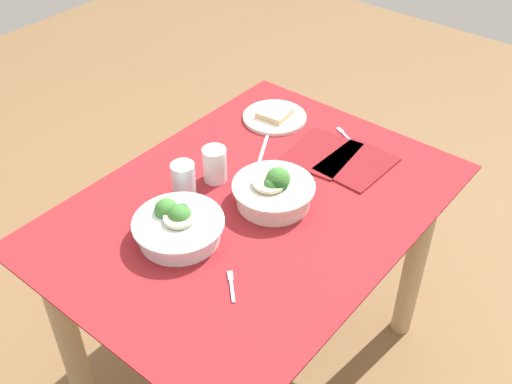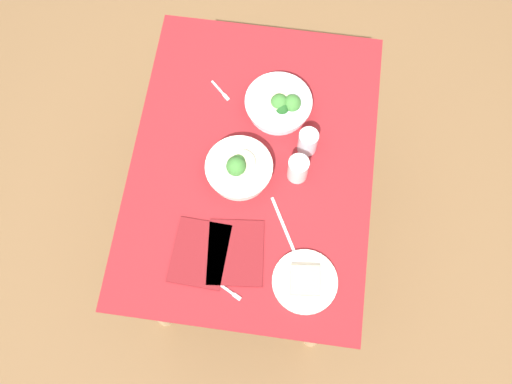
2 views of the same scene
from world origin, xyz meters
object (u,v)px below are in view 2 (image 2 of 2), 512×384
(broccoli_bowl_near, at_px, (239,169))
(water_glass_side, at_px, (308,142))
(table_knife_left, at_px, (283,224))
(napkin_folded_lower, at_px, (236,252))
(broccoli_bowl_far, at_px, (279,105))
(bread_side_plate, at_px, (305,281))
(napkin_folded_upper, at_px, (200,253))
(fork_by_near_bowl, at_px, (221,92))
(water_glass_center, at_px, (298,169))
(fork_by_far_bowl, at_px, (229,291))

(broccoli_bowl_near, xyz_separation_m, water_glass_side, (-0.12, 0.22, 0.01))
(water_glass_side, xyz_separation_m, table_knife_left, (0.28, -0.05, -0.05))
(broccoli_bowl_near, xyz_separation_m, napkin_folded_lower, (0.27, 0.03, -0.04))
(broccoli_bowl_far, xyz_separation_m, table_knife_left, (0.42, 0.06, -0.03))
(broccoli_bowl_near, bearing_deg, napkin_folded_lower, 6.21)
(bread_side_plate, bearing_deg, napkin_folded_lower, -105.56)
(broccoli_bowl_far, relative_size, napkin_folded_upper, 1.08)
(napkin_folded_upper, bearing_deg, fork_by_near_bowl, -177.52)
(water_glass_center, xyz_separation_m, table_knife_left, (0.18, -0.03, -0.05))
(bread_side_plate, height_order, water_glass_side, water_glass_side)
(water_glass_side, relative_size, fork_by_near_bowl, 1.27)
(fork_by_far_bowl, xyz_separation_m, fork_by_near_bowl, (-0.70, -0.14, 0.00))
(broccoli_bowl_near, bearing_deg, water_glass_side, 119.99)
(broccoli_bowl_far, height_order, napkin_folded_upper, broccoli_bowl_far)
(water_glass_side, bearing_deg, napkin_folded_upper, -35.79)
(napkin_folded_lower, bearing_deg, broccoli_bowl_near, -173.79)
(broccoli_bowl_far, xyz_separation_m, fork_by_near_bowl, (-0.04, -0.21, -0.03))
(fork_by_near_bowl, height_order, table_knife_left, same)
(water_glass_side, relative_size, napkin_folded_lower, 0.46)
(broccoli_bowl_far, bearing_deg, table_knife_left, 8.74)
(water_glass_side, height_order, fork_by_near_bowl, water_glass_side)
(broccoli_bowl_far, xyz_separation_m, water_glass_side, (0.13, 0.11, 0.01))
(water_glass_side, xyz_separation_m, napkin_folded_lower, (0.40, -0.19, -0.05))
(napkin_folded_lower, bearing_deg, fork_by_near_bowl, -166.41)
(bread_side_plate, relative_size, napkin_folded_lower, 0.96)
(water_glass_center, distance_m, table_knife_left, 0.19)
(fork_by_far_bowl, bearing_deg, napkin_folded_lower, 117.35)
(bread_side_plate, distance_m, napkin_folded_lower, 0.24)
(table_knife_left, bearing_deg, water_glass_side, -38.04)
(broccoli_bowl_far, relative_size, water_glass_side, 2.36)
(water_glass_center, relative_size, napkin_folded_lower, 0.47)
(broccoli_bowl_near, relative_size, water_glass_side, 2.27)
(broccoli_bowl_near, relative_size, fork_by_near_bowl, 2.88)
(water_glass_side, relative_size, table_knife_left, 0.50)
(fork_by_far_bowl, bearing_deg, fork_by_near_bowl, 128.72)
(fork_by_near_bowl, xyz_separation_m, table_knife_left, (0.46, 0.28, -0.00))
(water_glass_center, bearing_deg, table_knife_left, -8.15)
(napkin_folded_lower, bearing_deg, broccoli_bowl_far, 172.03)
(fork_by_far_bowl, bearing_deg, water_glass_center, 96.15)
(table_knife_left, bearing_deg, napkin_folded_upper, 89.12)
(broccoli_bowl_near, xyz_separation_m, bread_side_plate, (0.34, 0.26, -0.03))
(broccoli_bowl_far, relative_size, table_knife_left, 1.18)
(fork_by_far_bowl, distance_m, fork_by_near_bowl, 0.71)
(fork_by_far_bowl, relative_size, napkin_folded_upper, 0.42)
(broccoli_bowl_near, relative_size, water_glass_center, 2.19)
(water_glass_center, bearing_deg, napkin_folded_lower, -29.13)
(broccoli_bowl_far, distance_m, bread_side_plate, 0.62)
(napkin_folded_lower, bearing_deg, table_knife_left, 129.63)
(broccoli_bowl_far, height_order, water_glass_center, water_glass_center)
(broccoli_bowl_far, height_order, bread_side_plate, broccoli_bowl_far)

